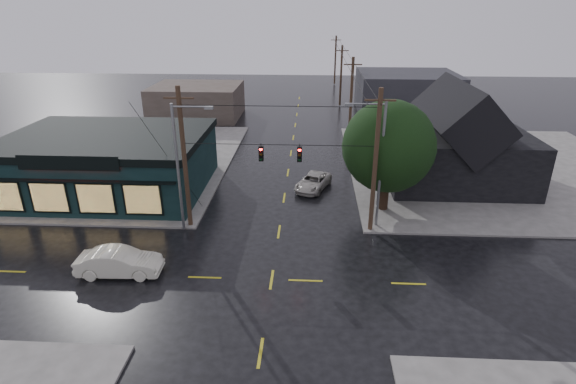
# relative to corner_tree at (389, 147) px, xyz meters

# --- Properties ---
(ground_plane) EXTENTS (160.00, 160.00, 0.00)m
(ground_plane) POSITION_rel_corner_tree_xyz_m (-7.90, -10.02, -5.21)
(ground_plane) COLOR black
(sidewalk_nw) EXTENTS (28.00, 28.00, 0.15)m
(sidewalk_nw) POSITION_rel_corner_tree_xyz_m (-27.90, 9.98, -5.14)
(sidewalk_nw) COLOR #5E5D57
(sidewalk_nw) RESTS_ON ground
(sidewalk_ne) EXTENTS (28.00, 28.00, 0.15)m
(sidewalk_ne) POSITION_rel_corner_tree_xyz_m (12.10, 9.98, -5.14)
(sidewalk_ne) COLOR #5E5D57
(sidewalk_ne) RESTS_ON ground
(pizza_shop) EXTENTS (16.30, 12.34, 4.90)m
(pizza_shop) POSITION_rel_corner_tree_xyz_m (-22.90, 2.92, -2.66)
(pizza_shop) COLOR black
(pizza_shop) RESTS_ON ground
(ne_building) EXTENTS (12.60, 11.60, 8.75)m
(ne_building) POSITION_rel_corner_tree_xyz_m (7.10, 6.98, -0.74)
(ne_building) COLOR black
(ne_building) RESTS_ON ground
(corner_tree) EXTENTS (6.92, 6.92, 8.54)m
(corner_tree) POSITION_rel_corner_tree_xyz_m (0.00, 0.00, 0.00)
(corner_tree) COLOR black
(corner_tree) RESTS_ON ground
(utility_pole_nw) EXTENTS (2.00, 0.32, 10.15)m
(utility_pole_nw) POSITION_rel_corner_tree_xyz_m (-14.40, -3.52, -5.21)
(utility_pole_nw) COLOR black
(utility_pole_nw) RESTS_ON ground
(utility_pole_ne) EXTENTS (2.00, 0.32, 10.15)m
(utility_pole_ne) POSITION_rel_corner_tree_xyz_m (-1.40, -3.52, -5.21)
(utility_pole_ne) COLOR black
(utility_pole_ne) RESTS_ON ground
(utility_pole_far_a) EXTENTS (2.00, 0.32, 9.65)m
(utility_pole_far_a) POSITION_rel_corner_tree_xyz_m (-1.40, 17.98, -5.21)
(utility_pole_far_a) COLOR black
(utility_pole_far_a) RESTS_ON ground
(utility_pole_far_b) EXTENTS (2.00, 0.32, 9.15)m
(utility_pole_far_b) POSITION_rel_corner_tree_xyz_m (-1.40, 37.98, -5.21)
(utility_pole_far_b) COLOR black
(utility_pole_far_b) RESTS_ON ground
(utility_pole_far_c) EXTENTS (2.00, 0.32, 9.15)m
(utility_pole_far_c) POSITION_rel_corner_tree_xyz_m (-1.40, 57.98, -5.21)
(utility_pole_far_c) COLOR black
(utility_pole_far_c) RESTS_ON ground
(span_signal_assembly) EXTENTS (13.00, 0.48, 1.23)m
(span_signal_assembly) POSITION_rel_corner_tree_xyz_m (-7.81, -3.52, 0.48)
(span_signal_assembly) COLOR black
(span_signal_assembly) RESTS_ON ground
(streetlight_nw) EXTENTS (5.40, 0.30, 9.15)m
(streetlight_nw) POSITION_rel_corner_tree_xyz_m (-14.70, -4.22, -5.21)
(streetlight_nw) COLOR gray
(streetlight_nw) RESTS_ON ground
(streetlight_ne) EXTENTS (5.40, 0.30, 9.15)m
(streetlight_ne) POSITION_rel_corner_tree_xyz_m (-0.90, -2.82, -5.21)
(streetlight_ne) COLOR gray
(streetlight_ne) RESTS_ON ground
(bg_building_west) EXTENTS (12.00, 10.00, 4.40)m
(bg_building_west) POSITION_rel_corner_tree_xyz_m (-21.90, 29.98, -3.01)
(bg_building_west) COLOR #423730
(bg_building_west) RESTS_ON ground
(bg_building_east) EXTENTS (14.00, 12.00, 5.60)m
(bg_building_east) POSITION_rel_corner_tree_xyz_m (8.10, 34.98, -2.41)
(bg_building_east) COLOR #28292E
(bg_building_east) RESTS_ON ground
(sedan_cream) EXTENTS (5.04, 1.95, 1.64)m
(sedan_cream) POSITION_rel_corner_tree_xyz_m (-17.02, -9.92, -4.40)
(sedan_cream) COLOR silver
(sedan_cream) RESTS_ON ground
(suv_silver) EXTENTS (3.61, 5.08, 1.29)m
(suv_silver) POSITION_rel_corner_tree_xyz_m (-5.49, 4.06, -4.57)
(suv_silver) COLOR #AEA9A1
(suv_silver) RESTS_ON ground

